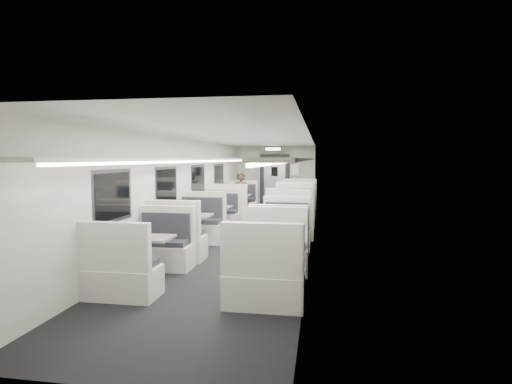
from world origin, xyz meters
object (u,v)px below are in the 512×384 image
(booth_right_a, at_px, (298,207))
(booth_right_b, at_px, (293,217))
(booth_right_c, at_px, (283,239))
(vestibule_door, at_px, (275,182))
(passenger, at_px, (241,197))
(booth_left_a, at_px, (237,206))
(booth_left_c, at_px, (190,232))
(booth_left_d, at_px, (146,258))
(exit_sign, at_px, (273,149))
(booth_right_d, at_px, (272,262))
(booth_left_b, at_px, (214,219))

(booth_right_a, relative_size, booth_right_b, 1.02)
(booth_right_c, bearing_deg, booth_right_a, 90.00)
(booth_right_b, height_order, vestibule_door, vestibule_door)
(booth_right_a, relative_size, passenger, 1.51)
(passenger, bearing_deg, vestibule_door, 77.97)
(booth_left_a, xyz_separation_m, booth_left_c, (0.00, -4.72, -0.00))
(booth_left_d, xyz_separation_m, passenger, (0.32, 6.06, 0.40))
(booth_left_d, distance_m, booth_right_b, 5.01)
(booth_right_a, distance_m, booth_right_b, 2.19)
(booth_right_b, distance_m, exit_sign, 4.53)
(booth_left_c, height_order, booth_left_d, booth_left_c)
(booth_right_c, bearing_deg, vestibule_door, 97.83)
(vestibule_door, height_order, exit_sign, exit_sign)
(booth_left_a, relative_size, vestibule_door, 1.05)
(booth_right_a, bearing_deg, exit_sign, 118.81)
(booth_right_b, bearing_deg, exit_sign, 104.01)
(booth_left_d, relative_size, vestibule_door, 0.97)
(booth_left_d, xyz_separation_m, booth_right_d, (2.00, 0.02, 0.02))
(booth_left_c, bearing_deg, vestibule_door, 81.79)
(booth_right_c, height_order, exit_sign, exit_sign)
(booth_left_c, distance_m, booth_left_d, 2.16)
(booth_right_b, bearing_deg, booth_left_a, 131.14)
(passenger, distance_m, exit_sign, 3.03)
(booth_left_a, height_order, booth_right_a, booth_right_a)
(booth_right_a, xyz_separation_m, passenger, (-1.68, -0.72, 0.35))
(booth_left_d, bearing_deg, booth_right_c, 42.25)
(booth_left_a, relative_size, booth_right_a, 0.94)
(booth_right_c, xyz_separation_m, passenger, (-1.68, 4.25, 0.40))
(booth_right_c, relative_size, booth_right_d, 0.98)
(booth_right_a, xyz_separation_m, booth_right_d, (0.00, -6.76, -0.04))
(booth_left_a, xyz_separation_m, booth_right_c, (2.00, -5.07, -0.02))
(vestibule_door, bearing_deg, booth_right_c, -82.17)
(booth_left_a, bearing_deg, booth_left_b, -90.00)
(passenger, xyz_separation_m, vestibule_door, (0.68, 3.03, 0.27))
(vestibule_door, distance_m, exit_sign, 1.33)
(booth_left_d, xyz_separation_m, booth_right_a, (2.00, 6.79, 0.05))
(booth_right_b, height_order, booth_right_d, booth_right_b)
(booth_left_b, height_order, vestibule_door, vestibule_door)
(booth_left_c, xyz_separation_m, exit_sign, (1.00, 6.44, 1.89))
(booth_left_a, bearing_deg, booth_right_d, -73.75)
(booth_left_b, distance_m, vestibule_door, 5.10)
(booth_right_c, height_order, booth_right_d, booth_right_d)
(exit_sign, bearing_deg, booth_right_a, -61.19)
(passenger, xyz_separation_m, exit_sign, (0.68, 2.54, 1.51))
(booth_right_b, height_order, booth_right_c, booth_right_b)
(booth_left_d, height_order, exit_sign, exit_sign)
(booth_left_c, bearing_deg, booth_right_a, 66.60)
(passenger, distance_m, vestibule_door, 3.12)
(passenger, bearing_deg, exit_sign, 75.64)
(booth_right_d, distance_m, exit_sign, 8.84)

